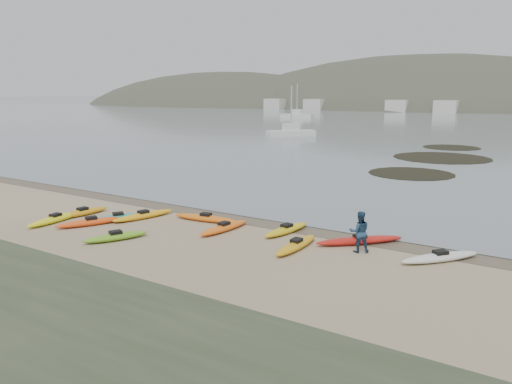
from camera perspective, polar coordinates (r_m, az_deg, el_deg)
The scene contains 6 objects.
ground at distance 27.53m, azimuth 0.00°, elevation -3.06°, with size 600.00×600.00×0.00m, color tan.
wet_sand at distance 27.29m, azimuth -0.34°, elevation -3.19°, with size 60.00×60.00×0.00m, color brown.
kayaks at distance 25.33m, azimuth -6.74°, elevation -4.04°, with size 20.89×9.01×0.34m.
person_east at distance 22.16m, azimuth 11.75°, elevation -4.47°, with size 0.89×0.69×1.82m, color navy.
kelp_mats at distance 55.37m, azimuth 20.08°, elevation 3.63°, with size 9.89×29.66×0.04m.
moored_boats at distance 102.66m, azimuth 25.76°, elevation 6.79°, with size 109.55×76.40×1.21m.
Camera 1 is at (14.48, -22.38, 6.90)m, focal length 35.00 mm.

